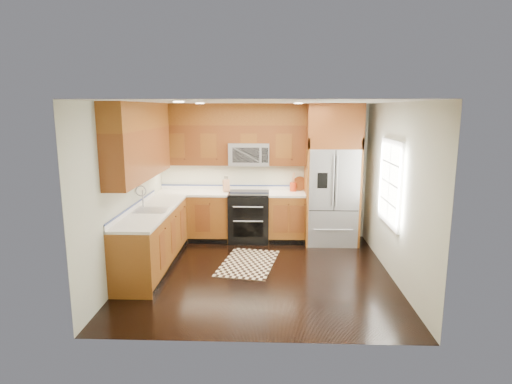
{
  "coord_description": "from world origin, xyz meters",
  "views": [
    {
      "loc": [
        0.18,
        -6.26,
        2.51
      ],
      "look_at": [
        -0.08,
        0.6,
        1.16
      ],
      "focal_mm": 30.0,
      "sensor_mm": 36.0,
      "label": 1
    }
  ],
  "objects_px": {
    "refrigerator": "(332,174)",
    "rug": "(248,263)",
    "range": "(249,217)",
    "utensil_crock": "(293,185)",
    "knife_block": "(226,185)"
  },
  "relations": [
    {
      "from": "range",
      "to": "refrigerator",
      "type": "bearing_deg",
      "value": -1.4
    },
    {
      "from": "range",
      "to": "rug",
      "type": "xyz_separation_m",
      "value": [
        0.05,
        -1.25,
        -0.46
      ]
    },
    {
      "from": "range",
      "to": "refrigerator",
      "type": "xyz_separation_m",
      "value": [
        1.55,
        -0.04,
        0.83
      ]
    },
    {
      "from": "refrigerator",
      "to": "rug",
      "type": "relative_size",
      "value": 1.9
    },
    {
      "from": "rug",
      "to": "knife_block",
      "type": "bearing_deg",
      "value": 120.21
    },
    {
      "from": "rug",
      "to": "utensil_crock",
      "type": "xyz_separation_m",
      "value": [
        0.79,
        1.43,
        1.06
      ]
    },
    {
      "from": "refrigerator",
      "to": "utensil_crock",
      "type": "height_order",
      "value": "refrigerator"
    },
    {
      "from": "range",
      "to": "utensil_crock",
      "type": "xyz_separation_m",
      "value": [
        0.84,
        0.18,
        0.59
      ]
    },
    {
      "from": "range",
      "to": "knife_block",
      "type": "distance_m",
      "value": 0.74
    },
    {
      "from": "knife_block",
      "to": "rug",
      "type": "bearing_deg",
      "value": -69.68
    },
    {
      "from": "refrigerator",
      "to": "knife_block",
      "type": "bearing_deg",
      "value": 176.5
    },
    {
      "from": "refrigerator",
      "to": "utensil_crock",
      "type": "relative_size",
      "value": 7.24
    },
    {
      "from": "range",
      "to": "utensil_crock",
      "type": "bearing_deg",
      "value": 12.31
    },
    {
      "from": "utensil_crock",
      "to": "knife_block",
      "type": "bearing_deg",
      "value": -175.55
    },
    {
      "from": "range",
      "to": "rug",
      "type": "relative_size",
      "value": 0.69
    }
  ]
}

